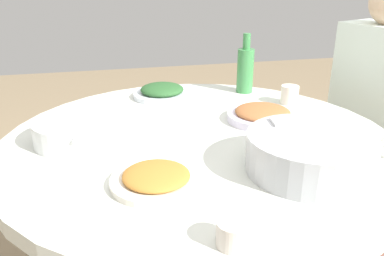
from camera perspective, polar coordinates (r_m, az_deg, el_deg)
round_dining_table at (r=1.27m, az=1.04°, el=-6.29°), size 1.20×1.20×0.72m
rice_bowl at (r=1.04m, az=16.56°, el=-3.40°), size 0.32×0.32×0.11m
soup_bowl at (r=1.21m, az=-16.30°, el=-0.50°), size 0.27×0.24×0.07m
dish_stirfry at (r=1.36m, az=10.11°, el=1.92°), size 0.24×0.24×0.05m
dish_greens at (r=1.59m, az=-4.32°, el=5.22°), size 0.23×0.23×0.05m
dish_tofu_braise at (r=0.95m, az=-5.16°, el=-7.20°), size 0.22×0.22×0.04m
green_bottle at (r=1.65m, az=7.67°, el=8.41°), size 0.07×0.07×0.24m
tea_cup_far at (r=0.76m, az=6.03°, el=-14.83°), size 0.07×0.07×0.05m
tea_cup_side at (r=1.55m, az=13.85°, el=4.66°), size 0.07×0.07×0.07m
stool_for_diner_left at (r=2.02m, az=22.87°, el=-9.45°), size 0.33×0.33×0.42m
diner_left at (r=1.81m, az=25.31°, el=5.03°), size 0.41×0.42×0.76m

